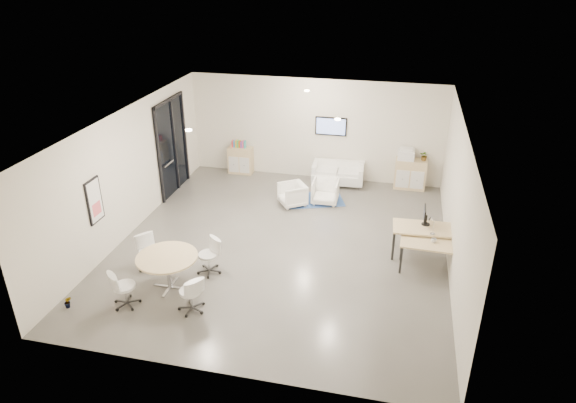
{
  "coord_description": "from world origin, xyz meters",
  "views": [
    {
      "loc": [
        2.62,
        -10.79,
        6.58
      ],
      "look_at": [
        0.06,
        0.4,
        1.02
      ],
      "focal_mm": 32.0,
      "sensor_mm": 36.0,
      "label": 1
    }
  ],
  "objects_px": {
    "desk_rear": "(425,230)",
    "armchair_left": "(292,193)",
    "loveseat": "(338,174)",
    "armchair_right": "(325,191)",
    "round_table": "(167,260)",
    "sideboard_left": "(241,160)",
    "desk_front": "(431,246)",
    "sideboard_right": "(410,174)"
  },
  "relations": [
    {
      "from": "sideboard_right",
      "to": "armchair_right",
      "type": "xyz_separation_m",
      "value": [
        -2.38,
        -1.6,
        -0.09
      ]
    },
    {
      "from": "desk_rear",
      "to": "armchair_left",
      "type": "bearing_deg",
      "value": 147.92
    },
    {
      "from": "sideboard_right",
      "to": "desk_rear",
      "type": "height_order",
      "value": "sideboard_right"
    },
    {
      "from": "loveseat",
      "to": "desk_front",
      "type": "height_order",
      "value": "desk_front"
    },
    {
      "from": "sideboard_left",
      "to": "loveseat",
      "type": "xyz_separation_m",
      "value": [
        3.25,
        -0.17,
        -0.12
      ]
    },
    {
      "from": "armchair_right",
      "to": "round_table",
      "type": "distance_m",
      "value": 5.63
    },
    {
      "from": "sideboard_left",
      "to": "desk_rear",
      "type": "relative_size",
      "value": 0.58
    },
    {
      "from": "sideboard_right",
      "to": "armchair_right",
      "type": "bearing_deg",
      "value": -146.08
    },
    {
      "from": "armchair_left",
      "to": "armchair_right",
      "type": "xyz_separation_m",
      "value": [
        0.9,
        0.36,
        0.02
      ]
    },
    {
      "from": "loveseat",
      "to": "armchair_left",
      "type": "height_order",
      "value": "armchair_left"
    },
    {
      "from": "sideboard_left",
      "to": "sideboard_right",
      "type": "height_order",
      "value": "sideboard_right"
    },
    {
      "from": "desk_rear",
      "to": "sideboard_right",
      "type": "bearing_deg",
      "value": 92.55
    },
    {
      "from": "loveseat",
      "to": "armchair_right",
      "type": "xyz_separation_m",
      "value": [
        -0.17,
        -1.45,
        0.06
      ]
    },
    {
      "from": "sideboard_right",
      "to": "armchair_left",
      "type": "relative_size",
      "value": 1.31
    },
    {
      "from": "sideboard_left",
      "to": "loveseat",
      "type": "bearing_deg",
      "value": -3.01
    },
    {
      "from": "sideboard_left",
      "to": "armchair_right",
      "type": "relative_size",
      "value": 1.17
    },
    {
      "from": "desk_rear",
      "to": "desk_front",
      "type": "xyz_separation_m",
      "value": [
        0.13,
        -0.57,
        -0.07
      ]
    },
    {
      "from": "sideboard_right",
      "to": "desk_rear",
      "type": "relative_size",
      "value": 0.61
    },
    {
      "from": "sideboard_left",
      "to": "desk_front",
      "type": "bearing_deg",
      "value": -37.64
    },
    {
      "from": "armchair_right",
      "to": "desk_rear",
      "type": "height_order",
      "value": "desk_rear"
    },
    {
      "from": "armchair_left",
      "to": "armchair_right",
      "type": "bearing_deg",
      "value": 77.43
    },
    {
      "from": "sideboard_right",
      "to": "round_table",
      "type": "relative_size",
      "value": 0.72
    },
    {
      "from": "sideboard_right",
      "to": "desk_front",
      "type": "distance_m",
      "value": 4.62
    },
    {
      "from": "armchair_right",
      "to": "armchair_left",
      "type": "bearing_deg",
      "value": -159.59
    },
    {
      "from": "armchair_right",
      "to": "loveseat",
      "type": "bearing_deg",
      "value": 81.92
    },
    {
      "from": "sideboard_left",
      "to": "loveseat",
      "type": "distance_m",
      "value": 3.26
    },
    {
      "from": "sideboard_right",
      "to": "desk_front",
      "type": "xyz_separation_m",
      "value": [
        0.51,
        -4.58,
        0.17
      ]
    },
    {
      "from": "desk_front",
      "to": "sideboard_left",
      "type": "bearing_deg",
      "value": 144.27
    },
    {
      "from": "armchair_right",
      "to": "round_table",
      "type": "height_order",
      "value": "round_table"
    },
    {
      "from": "sideboard_left",
      "to": "round_table",
      "type": "bearing_deg",
      "value": -85.91
    },
    {
      "from": "armchair_left",
      "to": "desk_rear",
      "type": "distance_m",
      "value": 4.21
    },
    {
      "from": "armchair_right",
      "to": "sideboard_left",
      "type": "bearing_deg",
      "value": 150.77
    },
    {
      "from": "loveseat",
      "to": "desk_rear",
      "type": "height_order",
      "value": "desk_rear"
    },
    {
      "from": "sideboard_right",
      "to": "desk_rear",
      "type": "bearing_deg",
      "value": -84.6
    },
    {
      "from": "armchair_left",
      "to": "round_table",
      "type": "relative_size",
      "value": 0.55
    },
    {
      "from": "desk_front",
      "to": "sideboard_right",
      "type": "bearing_deg",
      "value": 98.24
    },
    {
      "from": "armchair_left",
      "to": "desk_rear",
      "type": "xyz_separation_m",
      "value": [
        3.66,
        -2.05,
        0.34
      ]
    },
    {
      "from": "armchair_right",
      "to": "sideboard_right",
      "type": "bearing_deg",
      "value": 32.42
    },
    {
      "from": "sideboard_right",
      "to": "loveseat",
      "type": "distance_m",
      "value": 2.22
    },
    {
      "from": "sideboard_right",
      "to": "armchair_right",
      "type": "relative_size",
      "value": 1.24
    },
    {
      "from": "sideboard_right",
      "to": "loveseat",
      "type": "xyz_separation_m",
      "value": [
        -2.21,
        -0.15,
        -0.15
      ]
    },
    {
      "from": "desk_front",
      "to": "round_table",
      "type": "distance_m",
      "value": 5.85
    }
  ]
}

